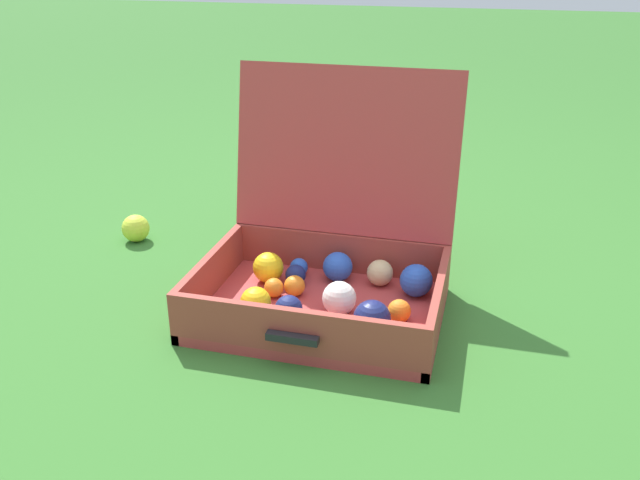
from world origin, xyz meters
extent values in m
plane|color=#336B28|center=(0.00, 0.00, 0.00)|extent=(16.00, 16.00, 0.00)
cube|color=#B23838|center=(0.04, 0.04, 0.01)|extent=(0.56, 0.42, 0.03)
cube|color=#9E3D33|center=(-0.23, 0.04, 0.06)|extent=(0.02, 0.42, 0.13)
cube|color=#9E3D33|center=(0.31, 0.04, 0.06)|extent=(0.02, 0.42, 0.13)
cube|color=#9E3D33|center=(0.04, -0.16, 0.06)|extent=(0.53, 0.02, 0.13)
cube|color=#9E3D33|center=(0.04, 0.24, 0.06)|extent=(0.53, 0.02, 0.13)
cube|color=#B23838|center=(0.04, 0.29, 0.33)|extent=(0.56, 0.10, 0.41)
cube|color=black|center=(0.04, -0.18, 0.07)|extent=(0.11, 0.02, 0.02)
sphere|color=orange|center=(0.23, 0.02, 0.05)|extent=(0.05, 0.05, 0.05)
sphere|color=yellow|center=(-0.12, 0.13, 0.06)|extent=(0.08, 0.08, 0.08)
sphere|color=blue|center=(0.05, 0.18, 0.06)|extent=(0.07, 0.07, 0.07)
sphere|color=yellow|center=(-0.09, -0.04, 0.06)|extent=(0.07, 0.07, 0.07)
sphere|color=white|center=(0.09, 0.02, 0.06)|extent=(0.08, 0.08, 0.08)
sphere|color=blue|center=(-0.06, 0.18, 0.05)|extent=(0.05, 0.05, 0.05)
sphere|color=navy|center=(-0.05, 0.13, 0.05)|extent=(0.05, 0.05, 0.05)
sphere|color=#D1B784|center=(0.15, 0.18, 0.06)|extent=(0.07, 0.07, 0.07)
sphere|color=navy|center=(0.18, -0.05, 0.07)|extent=(0.08, 0.08, 0.08)
sphere|color=orange|center=(-0.08, 0.06, 0.05)|extent=(0.05, 0.05, 0.05)
sphere|color=navy|center=(-0.01, -0.05, 0.06)|extent=(0.06, 0.06, 0.06)
sphere|color=blue|center=(0.25, 0.15, 0.06)|extent=(0.08, 0.08, 0.08)
sphere|color=#CCDB38|center=(-0.05, -0.11, 0.05)|extent=(0.04, 0.04, 0.04)
sphere|color=orange|center=(-0.04, 0.08, 0.05)|extent=(0.05, 0.05, 0.05)
sphere|color=#CCDB38|center=(-0.59, 0.32, 0.04)|extent=(0.08, 0.08, 0.08)
camera|label=1|loc=(0.40, -1.31, 0.81)|focal=38.30mm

